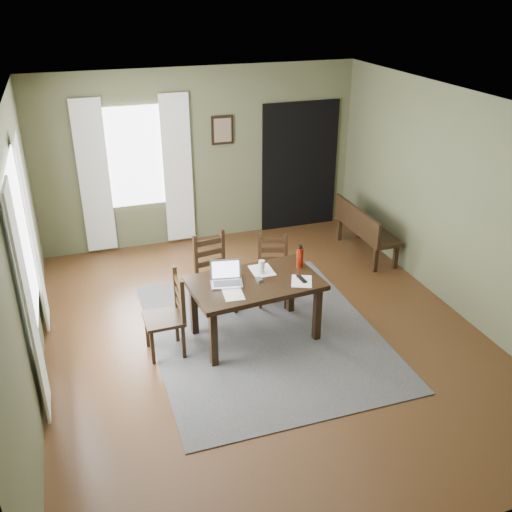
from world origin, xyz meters
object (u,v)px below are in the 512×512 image
object	(u,v)px
chair_end	(168,316)
chair_back_right	(273,270)
dining_table	(255,288)
bench	(364,227)
chair_back_left	(215,275)
laptop	(226,277)
water_bottle	(300,257)

from	to	relation	value
chair_end	chair_back_right	bearing A→B (deg)	114.29
chair_end	chair_back_right	distance (m)	1.65
dining_table	bench	world-z (taller)	bench
chair_back_left	bench	bearing A→B (deg)	8.88
dining_table	chair_back_left	xyz separation A→B (m)	(-0.28, 0.76, -0.16)
chair_back_left	laptop	world-z (taller)	chair_back_left
chair_back_right	chair_back_left	bearing A→B (deg)	-165.21
chair_back_right	laptop	distance (m)	1.08
water_bottle	chair_back_right	bearing A→B (deg)	103.80
bench	laptop	bearing A→B (deg)	120.69
chair_end	bench	xyz separation A→B (m)	(3.28, 1.61, -0.02)
chair_back_left	bench	world-z (taller)	chair_back_left
dining_table	water_bottle	xyz separation A→B (m)	(0.61, 0.17, 0.22)
chair_back_left	chair_back_right	size ratio (longest dim) A/B	1.09
chair_end	chair_back_left	size ratio (longest dim) A/B	0.98
dining_table	laptop	distance (m)	0.36
dining_table	chair_end	distance (m)	1.03
laptop	chair_end	bearing A→B (deg)	-163.16
chair_back_right	laptop	bearing A→B (deg)	-122.93
chair_end	chair_back_left	distance (m)	1.05
water_bottle	laptop	bearing A→B (deg)	-174.34
dining_table	laptop	world-z (taller)	laptop
chair_back_right	laptop	size ratio (longest dim) A/B	2.29
chair_end	water_bottle	distance (m)	1.68
chair_end	laptop	xyz separation A→B (m)	(0.69, 0.07, 0.33)
chair_back_right	bench	world-z (taller)	chair_back_right
chair_end	water_bottle	size ratio (longest dim) A/B	3.49
laptop	water_bottle	world-z (taller)	water_bottle
chair_back_right	water_bottle	size ratio (longest dim) A/B	3.28
chair_back_left	laptop	size ratio (longest dim) A/B	2.50
dining_table	water_bottle	world-z (taller)	water_bottle
chair_end	water_bottle	xyz separation A→B (m)	(1.63, 0.17, 0.40)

